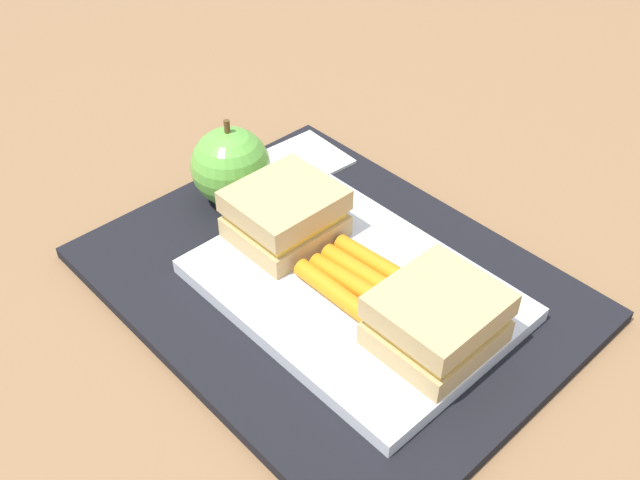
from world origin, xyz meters
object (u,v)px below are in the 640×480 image
at_px(food_tray, 354,290).
at_px(carrot_sticks_bundle, 355,277).
at_px(paper_napkin, 304,159).
at_px(sandwich_half_right, 285,214).
at_px(apple, 231,166).
at_px(sandwich_half_left, 437,319).

height_order(food_tray, carrot_sticks_bundle, carrot_sticks_bundle).
bearing_deg(carrot_sticks_bundle, paper_napkin, -30.26).
height_order(sandwich_half_right, carrot_sticks_bundle, sandwich_half_right).
bearing_deg(paper_napkin, carrot_sticks_bundle, 149.74).
distance_m(carrot_sticks_bundle, paper_napkin, 0.19).
distance_m(food_tray, carrot_sticks_bundle, 0.01).
bearing_deg(apple, food_tray, 177.00).
bearing_deg(carrot_sticks_bundle, food_tray, 35.84).
bearing_deg(paper_napkin, food_tray, 149.51).
bearing_deg(sandwich_half_right, paper_napkin, -48.96).
distance_m(food_tray, sandwich_half_right, 0.08).
relative_size(food_tray, carrot_sticks_bundle, 2.94).
bearing_deg(food_tray, sandwich_half_right, 0.00).
relative_size(sandwich_half_right, apple, 1.00).
xyz_separation_m(sandwich_half_left, carrot_sticks_bundle, (0.08, -0.00, -0.01)).
relative_size(sandwich_half_left, apple, 1.00).
height_order(food_tray, sandwich_half_left, sandwich_half_left).
relative_size(apple, paper_napkin, 1.14).
relative_size(sandwich_half_right, carrot_sticks_bundle, 1.02).
bearing_deg(sandwich_half_right, food_tray, 180.00).
xyz_separation_m(food_tray, paper_napkin, (0.16, -0.09, -0.00)).
bearing_deg(sandwich_half_right, apple, -5.88).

